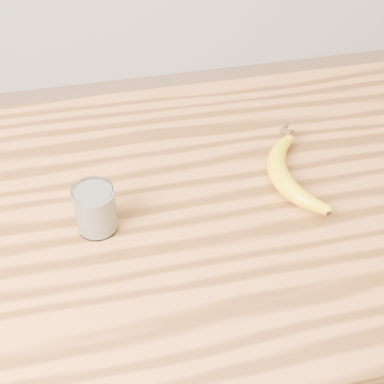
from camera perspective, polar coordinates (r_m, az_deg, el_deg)
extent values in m
cube|color=#AE662E|center=(1.02, 3.80, -1.09)|extent=(1.20, 0.80, 0.04)
cylinder|color=brown|center=(1.73, 17.48, -1.59)|extent=(0.06, 0.06, 0.86)
cylinder|color=white|center=(0.93, -10.26, -1.79)|extent=(0.07, 0.07, 0.09)
torus|color=white|center=(0.90, -10.59, 0.20)|extent=(0.07, 0.07, 0.00)
cylinder|color=white|center=(0.93, -10.23, -1.94)|extent=(0.07, 0.07, 0.08)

